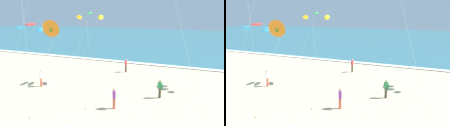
# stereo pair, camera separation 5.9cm
# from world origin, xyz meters

# --- Properties ---
(ocean_water) EXTENTS (160.00, 60.00, 0.08)m
(ocean_water) POSITION_xyz_m (0.00, 53.02, 0.04)
(ocean_water) COLOR #336B7A
(ocean_water) RESTS_ON ground
(shoreline_foam) EXTENTS (160.00, 1.01, 0.01)m
(shoreline_foam) POSITION_xyz_m (0.00, 23.32, 0.09)
(shoreline_foam) COLOR white
(shoreline_foam) RESTS_ON ocean_water
(kite_arc_scarlet_mid) EXTENTS (2.74, 5.22, 6.18)m
(kite_arc_scarlet_mid) POSITION_xyz_m (-6.80, 7.64, 5.84)
(kite_arc_scarlet_mid) COLOR #2D99DB
(kite_arc_scarlet_mid) RESTS_ON ground
(kite_delta_amber_close) EXTENTS (2.95, 0.95, 6.55)m
(kite_delta_amber_close) POSITION_xyz_m (-3.89, 6.48, 5.91)
(kite_delta_amber_close) COLOR orange
(kite_delta_amber_close) RESTS_ON ground
(kite_arc_emerald_outer) EXTENTS (2.87, 3.98, 6.99)m
(kite_arc_emerald_outer) POSITION_xyz_m (-4.56, 13.25, 6.62)
(kite_arc_emerald_outer) COLOR yellow
(kite_arc_emerald_outer) RESTS_ON ground
(bystander_green_top) EXTENTS (0.48, 0.28, 1.59)m
(bystander_green_top) POSITION_xyz_m (2.83, 11.66, 0.81)
(bystander_green_top) COLOR #4C3D2D
(bystander_green_top) RESTS_ON ground
(bystander_purple_top) EXTENTS (0.33, 0.42, 1.59)m
(bystander_purple_top) POSITION_xyz_m (0.22, 8.08, 0.81)
(bystander_purple_top) COLOR #D8593F
(bystander_purple_top) RESTS_ON ground
(bystander_white_top) EXTENTS (0.22, 0.50, 1.59)m
(bystander_white_top) POSITION_xyz_m (-8.28, 10.08, 0.81)
(bystander_white_top) COLOR #D8593F
(bystander_white_top) RESTS_ON ground
(bystander_red_top) EXTENTS (0.22, 0.50, 1.59)m
(bystander_red_top) POSITION_xyz_m (-2.73, 18.42, 0.81)
(bystander_red_top) COLOR #4C3D2D
(bystander_red_top) RESTS_ON ground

